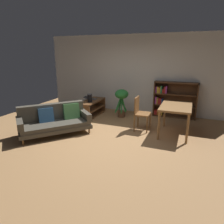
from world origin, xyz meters
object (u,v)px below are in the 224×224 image
(potted_floor_plant, at_px, (122,98))
(dining_chair_near, at_px, (140,111))
(media_console, at_px, (92,108))
(dining_table, at_px, (176,109))
(fabric_couch, at_px, (55,120))
(desk_speaker, at_px, (90,98))
(open_laptop, at_px, (91,98))
(bookshelf, at_px, (172,99))

(potted_floor_plant, bearing_deg, dining_chair_near, -46.70)
(media_console, relative_size, dining_table, 1.12)
(potted_floor_plant, distance_m, dining_chair_near, 1.26)
(fabric_couch, bearing_deg, media_console, 84.96)
(media_console, bearing_deg, potted_floor_plant, 10.39)
(media_console, distance_m, desk_speaker, 0.45)
(open_laptop, xyz_separation_m, dining_table, (2.91, -0.90, 0.14))
(potted_floor_plant, relative_size, bookshelf, 0.67)
(media_console, relative_size, potted_floor_plant, 1.35)
(dining_table, xyz_separation_m, dining_chair_near, (-0.93, -0.01, -0.15))
(desk_speaker, xyz_separation_m, dining_chair_near, (1.82, -0.50, -0.13))
(fabric_couch, bearing_deg, open_laptop, 88.49)
(desk_speaker, relative_size, potted_floor_plant, 0.28)
(fabric_couch, xyz_separation_m, desk_speaker, (0.21, 1.60, 0.29))
(potted_floor_plant, bearing_deg, media_console, -169.61)
(media_console, xyz_separation_m, desk_speaker, (0.05, -0.22, 0.39))
(dining_chair_near, bearing_deg, media_console, 158.90)
(open_laptop, distance_m, dining_table, 3.05)
(potted_floor_plant, relative_size, dining_table, 0.83)
(fabric_couch, distance_m, dining_table, 3.18)
(dining_chair_near, xyz_separation_m, bookshelf, (0.69, 1.61, 0.06))
(open_laptop, bearing_deg, dining_chair_near, -24.49)
(fabric_couch, height_order, media_console, fabric_couch)
(potted_floor_plant, bearing_deg, dining_table, -26.86)
(media_console, distance_m, bookshelf, 2.74)
(bookshelf, bearing_deg, media_console, -160.92)
(dining_table, relative_size, dining_chair_near, 1.22)
(fabric_couch, height_order, bookshelf, bookshelf)
(dining_chair_near, bearing_deg, dining_table, 0.35)
(potted_floor_plant, xyz_separation_m, bookshelf, (1.55, 0.70, -0.07))
(desk_speaker, bearing_deg, dining_table, -10.23)
(desk_speaker, bearing_deg, open_laptop, 111.98)
(open_laptop, distance_m, desk_speaker, 0.45)
(potted_floor_plant, bearing_deg, desk_speaker, -157.03)
(desk_speaker, distance_m, dining_chair_near, 1.89)
(desk_speaker, distance_m, dining_table, 2.80)
(media_console, xyz_separation_m, dining_chair_near, (1.88, -0.72, 0.27))
(dining_chair_near, bearing_deg, desk_speaker, 164.59)
(media_console, height_order, dining_table, dining_table)
(fabric_couch, bearing_deg, potted_floor_plant, 59.59)
(fabric_couch, relative_size, dining_table, 1.65)
(potted_floor_plant, bearing_deg, fabric_couch, -120.41)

